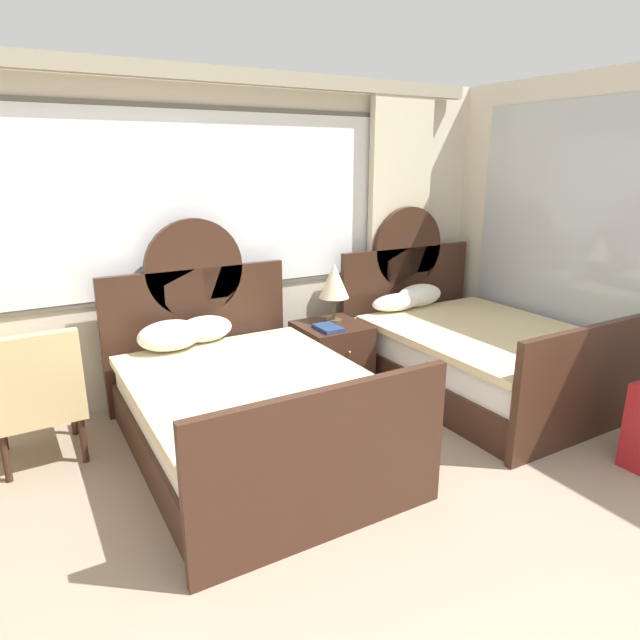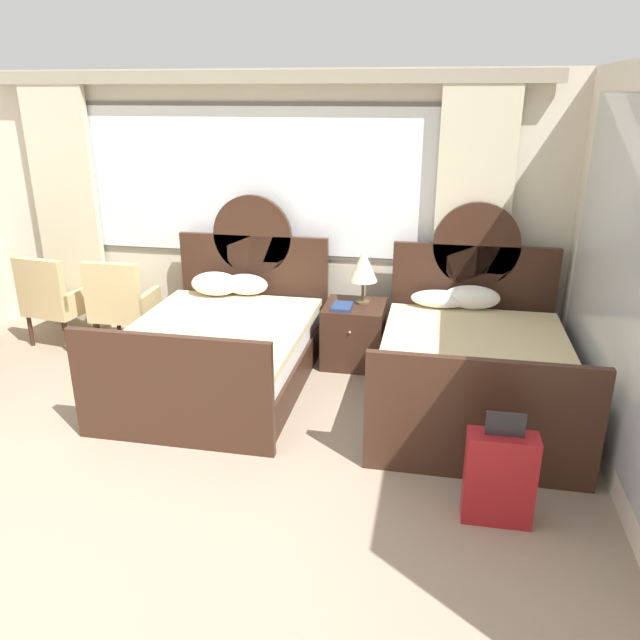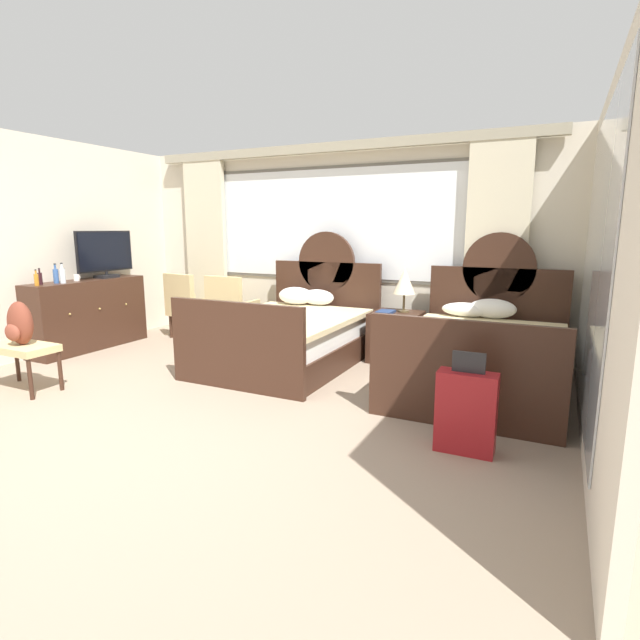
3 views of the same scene
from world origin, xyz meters
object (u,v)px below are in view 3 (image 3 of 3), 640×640
Objects in this scene: dresser_minibar at (88,314)px; bottle_water_clear at (63,275)px; bed_near_mirror at (481,356)px; bottle_liquor_amber at (36,279)px; bottle_spirit_blue at (56,275)px; book_on_nightstand at (385,312)px; cup_on_dresser at (77,278)px; table_lamp_on_nightstand at (404,282)px; armchair_by_window_left at (230,308)px; armchair_by_window_centre at (188,304)px; bed_near_window at (290,335)px; luggage_bench at (21,350)px; backpack_on_bench at (19,324)px; suitcase_on_floor at (466,412)px; nightstand_between_beds at (396,337)px; tv_flatscreen at (105,254)px; bottle_wine_dark at (40,278)px.

bottle_water_clear is (0.09, -0.39, 0.56)m from dresser_minibar.
bed_near_mirror is 5.11m from bottle_liquor_amber.
bottle_spirit_blue is 0.09m from bottle_water_clear.
book_on_nightstand is 4.15m from bottle_liquor_amber.
cup_on_dresser is (-4.96, -0.65, 0.62)m from bed_near_mirror.
armchair_by_window_left is at bearing -175.68° from table_lamp_on_nightstand.
bottle_liquor_amber is 1.98m from armchair_by_window_centre.
armchair_by_window_left reaches higher than dresser_minibar.
bed_near_window is at bearing -23.57° from armchair_by_window_left.
bottle_liquor_amber is at bearing -129.77° from armchair_by_window_left.
bottle_spirit_blue is 0.26× the size of armchair_by_window_centre.
cup_on_dresser is (-3.94, -1.38, 0.00)m from table_lamp_on_nightstand.
bed_near_window is at bearing 18.91° from bottle_water_clear.
bottle_spirit_blue is 2.19m from armchair_by_window_left.
bed_near_window is 2.78m from luggage_bench.
bed_near_window is 2.78m from backpack_on_bench.
book_on_nightstand is 3.97m from cup_on_dresser.
table_lamp_on_nightstand reaches higher than armchair_by_window_centre.
bottle_spirit_blue is (-3.93, -1.68, 0.05)m from table_lamp_on_nightstand.
bed_near_mirror is at bearing -24.79° from book_on_nightstand.
bottle_water_clear reaches higher than backpack_on_bench.
backpack_on_bench is (0.92, -1.51, 0.21)m from dresser_minibar.
armchair_by_window_left reaches higher than luggage_bench.
table_lamp_on_nightstand reaches higher than cup_on_dresser.
suitcase_on_floor is at bearing -11.01° from dresser_minibar.
table_lamp_on_nightstand reaches higher than backpack_on_bench.
nightstand_between_beds is at bearing 22.67° from bottle_water_clear.
suitcase_on_floor is (3.55, -2.07, -0.20)m from armchair_by_window_left.
bottle_liquor_amber is 1.30m from luggage_bench.
suitcase_on_floor is at bearing -6.38° from bottle_spirit_blue.
book_on_nightstand is 0.35× the size of suitcase_on_floor.
bottle_liquor_amber is 0.31m from bottle_water_clear.
cup_on_dresser is (-2.77, -0.65, 0.62)m from bed_near_window.
suitcase_on_floor is (1.13, -2.25, -0.66)m from table_lamp_on_nightstand.
dresser_minibar is at bearing 103.58° from bottle_water_clear.
bottle_spirit_blue is (-4.95, -0.95, 0.68)m from bed_near_mirror.
suitcase_on_floor is at bearing -14.61° from tv_flatscreen.
armchair_by_window_centre is at bearing 57.40° from cup_on_dresser.
bottle_water_clear is 0.34× the size of luggage_bench.
table_lamp_on_nightstand is 4.36m from bottle_liquor_amber.
table_lamp_on_nightstand reaches higher than nightstand_between_beds.
bottle_wine_dark is 0.18m from bottle_spirit_blue.
armchair_by_window_left is (1.50, 0.75, -0.75)m from tv_flatscreen.
cup_on_dresser is at bearing -161.24° from nightstand_between_beds.
bed_near_window is at bearing 4.20° from tv_flatscreen.
bed_near_mirror is 2.95× the size of luggage_bench.
nightstand_between_beds is 2.36× the size of bottle_water_clear.
table_lamp_on_nightstand is 4.39m from bottle_wine_dark.
suitcase_on_floor is at bearing -30.19° from armchair_by_window_left.
tv_flatscreen is 4.49× the size of bottle_wine_dark.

